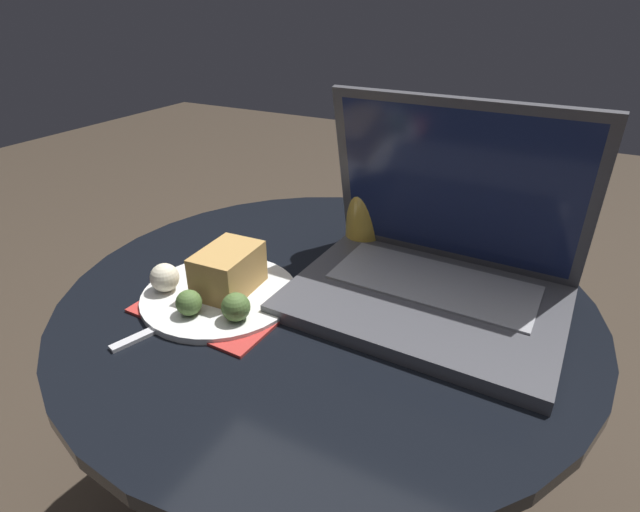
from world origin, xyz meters
name	(u,v)px	position (x,y,z in m)	size (l,w,h in m)	color
table	(326,352)	(0.00, 0.00, 0.40)	(0.72, 0.72, 0.51)	#515156
napkin	(215,306)	(-0.11, -0.11, 0.51)	(0.19, 0.14, 0.00)	#B7332D
laptop	(435,262)	(0.13, 0.06, 0.56)	(0.35, 0.26, 0.26)	#47474C
beer_glass	(366,182)	(-0.01, 0.16, 0.62)	(0.06, 0.06, 0.21)	gold
snack_plate	(219,285)	(-0.12, -0.08, 0.53)	(0.21, 0.21, 0.07)	silver
fork	(192,313)	(-0.12, -0.13, 0.51)	(0.07, 0.18, 0.00)	silver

